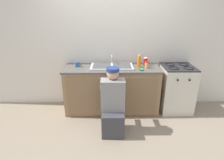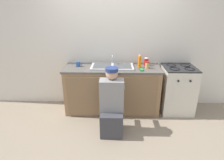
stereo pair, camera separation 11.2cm
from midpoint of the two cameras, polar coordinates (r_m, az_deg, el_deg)
name	(u,v)px [view 1 (the left image)]	position (r m, az deg, el deg)	size (l,w,h in m)	color
ground_plane	(112,117)	(3.66, -0.87, -11.15)	(12.00, 12.00, 0.00)	gray
back_wall	(112,45)	(3.80, -0.96, 10.50)	(6.00, 0.10, 2.50)	silver
counter_cabinet	(112,90)	(3.71, -0.90, -3.08)	(1.79, 0.62, 0.87)	#997551
countertop	(112,68)	(3.56, -0.94, 3.61)	(1.83, 0.62, 0.04)	#5B5651
sink_double_basin	(112,66)	(3.55, -0.95, 4.19)	(0.80, 0.44, 0.19)	silver
stove_range	(176,88)	(3.92, 18.11, -2.40)	(0.60, 0.62, 0.93)	silver
plumber_person	(113,107)	(3.06, -0.81, -8.17)	(0.42, 0.61, 1.10)	#3F3F47
soda_cup_red	(145,61)	(3.71, 9.30, 5.59)	(0.08, 0.08, 0.15)	red
coffee_mug	(77,64)	(3.64, -11.41, 4.71)	(0.13, 0.08, 0.09)	#335699
cell_phone	(141,69)	(3.45, 8.05, 3.23)	(0.07, 0.14, 0.01)	black
soap_bottle_orange	(139,61)	(3.57, 7.34, 5.69)	(0.06, 0.06, 0.25)	orange
condiment_jar	(147,65)	(3.54, 9.64, 4.63)	(0.07, 0.07, 0.13)	#DBB760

